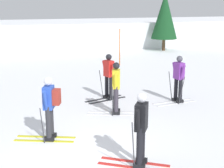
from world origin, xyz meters
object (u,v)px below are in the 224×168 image
at_px(conifer_far_left, 165,16).
at_px(skier_yellow, 116,87).
at_px(skier_purple, 178,78).
at_px(skier_black, 141,128).
at_px(trail_marker_pole, 120,47).
at_px(skier_blue, 50,105).
at_px(skier_red, 109,75).

bearing_deg(conifer_far_left, skier_yellow, -120.76).
bearing_deg(skier_purple, skier_yellow, -166.76).
xyz_separation_m(skier_black, trail_marker_pole, (3.22, 11.68, 0.12)).
relative_size(skier_purple, skier_blue, 1.00).
bearing_deg(skier_yellow, conifer_far_left, 59.24).
xyz_separation_m(skier_yellow, trail_marker_pole, (2.69, 8.09, 0.12)).
bearing_deg(skier_black, conifer_far_left, 63.61).
xyz_separation_m(skier_black, skier_red, (0.76, 5.28, -0.00)).
height_order(skier_purple, skier_yellow, same).
relative_size(skier_black, trail_marker_pole, 0.83).
bearing_deg(skier_blue, skier_yellow, 34.09).
distance_m(skier_yellow, conifer_far_left, 14.81).
bearing_deg(trail_marker_pole, skier_black, -105.41).
bearing_deg(skier_purple, skier_red, 154.67).
height_order(skier_black, trail_marker_pole, trail_marker_pole).
distance_m(skier_red, skier_yellow, 1.70).
xyz_separation_m(skier_black, conifer_far_left, (8.06, 16.24, 1.61)).
bearing_deg(skier_yellow, trail_marker_pole, 71.59).
height_order(trail_marker_pole, conifer_far_left, conifer_far_left).
bearing_deg(skier_yellow, skier_black, -98.36).
relative_size(skier_blue, skier_black, 1.00).
bearing_deg(skier_blue, skier_purple, 23.95).
distance_m(skier_red, trail_marker_pole, 6.86).
relative_size(skier_yellow, trail_marker_pole, 0.83).
height_order(skier_black, conifer_far_left, conifer_far_left).
height_order(skier_purple, skier_black, same).
bearing_deg(skier_black, skier_yellow, 81.64).
xyz_separation_m(skier_red, conifer_far_left, (7.30, 10.97, 1.61)).
bearing_deg(skier_blue, trail_marker_pole, 62.71).
bearing_deg(conifer_far_left, skier_blue, -124.65).
bearing_deg(skier_yellow, skier_purple, 13.24).
bearing_deg(skier_yellow, skier_blue, -145.91).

